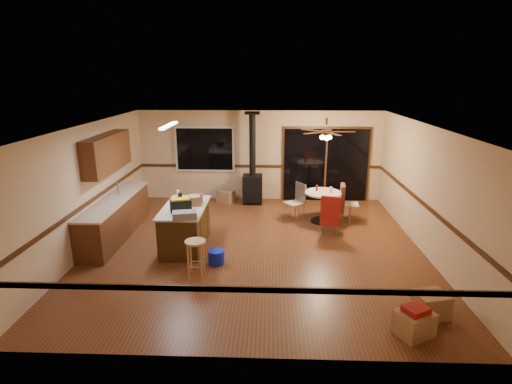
{
  "coord_description": "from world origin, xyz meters",
  "views": [
    {
      "loc": [
        0.3,
        -7.9,
        3.57
      ],
      "look_at": [
        0.0,
        0.3,
        1.15
      ],
      "focal_mm": 28.0,
      "sensor_mm": 36.0,
      "label": 1
    }
  ],
  "objects_px": {
    "toolbox_grey": "(185,215)",
    "bar_stool": "(196,258)",
    "chair_left": "(298,197)",
    "box_under_window": "(226,197)",
    "chair_right": "(343,198)",
    "box_corner_b": "(431,305)",
    "toolbox_black": "(181,205)",
    "blue_bucket": "(216,257)",
    "chair_near": "(330,211)",
    "wood_stove": "(253,179)",
    "kitchen_island": "(185,227)",
    "box_corner_a": "(414,323)",
    "dining_table": "(323,202)"
  },
  "relations": [
    {
      "from": "toolbox_grey",
      "to": "bar_stool",
      "type": "xyz_separation_m",
      "value": [
        0.29,
        -0.57,
        -0.63
      ]
    },
    {
      "from": "chair_left",
      "to": "box_under_window",
      "type": "distance_m",
      "value": 2.42
    },
    {
      "from": "chair_right",
      "to": "box_corner_b",
      "type": "distance_m",
      "value": 4.2
    },
    {
      "from": "toolbox_black",
      "to": "chair_left",
      "type": "height_order",
      "value": "toolbox_black"
    },
    {
      "from": "blue_bucket",
      "to": "chair_near",
      "type": "height_order",
      "value": "chair_near"
    },
    {
      "from": "box_under_window",
      "to": "box_corner_b",
      "type": "relative_size",
      "value": 0.94
    },
    {
      "from": "wood_stove",
      "to": "chair_near",
      "type": "height_order",
      "value": "wood_stove"
    },
    {
      "from": "kitchen_island",
      "to": "blue_bucket",
      "type": "height_order",
      "value": "kitchen_island"
    },
    {
      "from": "toolbox_grey",
      "to": "toolbox_black",
      "type": "distance_m",
      "value": 0.49
    },
    {
      "from": "box_corner_a",
      "to": "bar_stool",
      "type": "bearing_deg",
      "value": 154.43
    },
    {
      "from": "chair_near",
      "to": "chair_right",
      "type": "distance_m",
      "value": 1.05
    },
    {
      "from": "chair_left",
      "to": "chair_right",
      "type": "distance_m",
      "value": 1.13
    },
    {
      "from": "kitchen_island",
      "to": "box_corner_b",
      "type": "relative_size",
      "value": 3.58
    },
    {
      "from": "dining_table",
      "to": "box_corner_a",
      "type": "height_order",
      "value": "dining_table"
    },
    {
      "from": "toolbox_black",
      "to": "box_corner_a",
      "type": "distance_m",
      "value": 4.77
    },
    {
      "from": "dining_table",
      "to": "box_corner_a",
      "type": "distance_m",
      "value": 4.61
    },
    {
      "from": "chair_right",
      "to": "wood_stove",
      "type": "bearing_deg",
      "value": 149.73
    },
    {
      "from": "toolbox_grey",
      "to": "toolbox_black",
      "type": "relative_size",
      "value": 1.09
    },
    {
      "from": "chair_left",
      "to": "chair_near",
      "type": "height_order",
      "value": "same"
    },
    {
      "from": "chair_near",
      "to": "chair_right",
      "type": "height_order",
      "value": "same"
    },
    {
      "from": "toolbox_black",
      "to": "bar_stool",
      "type": "relative_size",
      "value": 0.62
    },
    {
      "from": "toolbox_black",
      "to": "box_corner_a",
      "type": "height_order",
      "value": "toolbox_black"
    },
    {
      "from": "kitchen_island",
      "to": "box_corner_b",
      "type": "distance_m",
      "value": 4.93
    },
    {
      "from": "bar_stool",
      "to": "kitchen_island",
      "type": "bearing_deg",
      "value": 109.55
    },
    {
      "from": "wood_stove",
      "to": "blue_bucket",
      "type": "distance_m",
      "value": 3.92
    },
    {
      "from": "toolbox_black",
      "to": "bar_stool",
      "type": "bearing_deg",
      "value": -65.27
    },
    {
      "from": "toolbox_black",
      "to": "box_corner_a",
      "type": "xyz_separation_m",
      "value": [
        3.88,
        -2.65,
        -0.84
      ]
    },
    {
      "from": "toolbox_black",
      "to": "chair_left",
      "type": "relative_size",
      "value": 0.76
    },
    {
      "from": "kitchen_island",
      "to": "box_under_window",
      "type": "height_order",
      "value": "kitchen_island"
    },
    {
      "from": "toolbox_black",
      "to": "box_under_window",
      "type": "relative_size",
      "value": 0.96
    },
    {
      "from": "dining_table",
      "to": "box_under_window",
      "type": "relative_size",
      "value": 2.07
    },
    {
      "from": "wood_stove",
      "to": "box_corner_a",
      "type": "bearing_deg",
      "value": -66.76
    },
    {
      "from": "box_under_window",
      "to": "box_corner_b",
      "type": "bearing_deg",
      "value": -55.89
    },
    {
      "from": "bar_stool",
      "to": "box_corner_a",
      "type": "xyz_separation_m",
      "value": [
        3.41,
        -1.63,
        -0.16
      ]
    },
    {
      "from": "blue_bucket",
      "to": "box_corner_b",
      "type": "xyz_separation_m",
      "value": [
        3.52,
        -1.65,
        0.05
      ]
    },
    {
      "from": "blue_bucket",
      "to": "chair_right",
      "type": "xyz_separation_m",
      "value": [
        2.88,
        2.48,
        0.46
      ]
    },
    {
      "from": "blue_bucket",
      "to": "chair_right",
      "type": "distance_m",
      "value": 3.82
    },
    {
      "from": "chair_near",
      "to": "box_corner_b",
      "type": "xyz_separation_m",
      "value": [
        1.1,
        -3.18,
        -0.41
      ]
    },
    {
      "from": "toolbox_grey",
      "to": "chair_near",
      "type": "height_order",
      "value": "toolbox_grey"
    },
    {
      "from": "toolbox_grey",
      "to": "box_corner_b",
      "type": "xyz_separation_m",
      "value": [
        4.11,
        -1.72,
        -0.78
      ]
    },
    {
      "from": "kitchen_island",
      "to": "box_corner_a",
      "type": "height_order",
      "value": "kitchen_island"
    },
    {
      "from": "toolbox_black",
      "to": "wood_stove",
      "type": "bearing_deg",
      "value": 68.41
    },
    {
      "from": "toolbox_grey",
      "to": "dining_table",
      "type": "distance_m",
      "value": 3.79
    },
    {
      "from": "bar_stool",
      "to": "box_corner_a",
      "type": "height_order",
      "value": "bar_stool"
    },
    {
      "from": "bar_stool",
      "to": "box_under_window",
      "type": "xyz_separation_m",
      "value": [
        0.06,
        4.39,
        -0.17
      ]
    },
    {
      "from": "bar_stool",
      "to": "blue_bucket",
      "type": "distance_m",
      "value": 0.62
    },
    {
      "from": "blue_bucket",
      "to": "chair_left",
      "type": "height_order",
      "value": "chair_left"
    },
    {
      "from": "wood_stove",
      "to": "box_under_window",
      "type": "distance_m",
      "value": 0.96
    },
    {
      "from": "kitchen_island",
      "to": "box_corner_a",
      "type": "xyz_separation_m",
      "value": [
        3.86,
        -2.92,
        -0.27
      ]
    },
    {
      "from": "bar_stool",
      "to": "chair_right",
      "type": "height_order",
      "value": "chair_right"
    }
  ]
}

